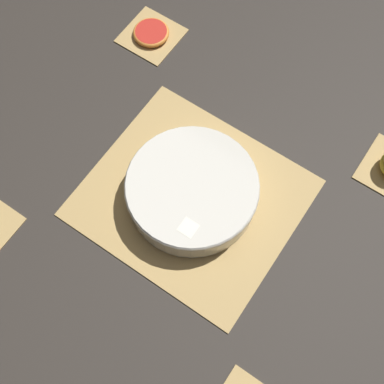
{
  "coord_description": "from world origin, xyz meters",
  "views": [
    {
      "loc": [
        0.24,
        -0.35,
        1.01
      ],
      "look_at": [
        0.0,
        0.0,
        0.03
      ],
      "focal_mm": 50.0,
      "sensor_mm": 36.0,
      "label": 1
    }
  ],
  "objects": [
    {
      "name": "coaster_mat_far_left",
      "position": [
        -0.31,
        0.29,
        0.0
      ],
      "size": [
        0.13,
        0.13,
        0.01
      ],
      "color": "tan",
      "rests_on": "ground_plane"
    },
    {
      "name": "grapefruit_slice",
      "position": [
        -0.31,
        0.29,
        0.01
      ],
      "size": [
        0.08,
        0.08,
        0.01
      ],
      "color": "red",
      "rests_on": "coaster_mat_far_left"
    },
    {
      "name": "fruit_salad_bowl",
      "position": [
        0.0,
        -0.0,
        0.04
      ],
      "size": [
        0.27,
        0.27,
        0.06
      ],
      "color": "silver",
      "rests_on": "bamboo_mat_center"
    },
    {
      "name": "ground_plane",
      "position": [
        0.0,
        0.0,
        0.0
      ],
      "size": [
        6.0,
        6.0,
        0.0
      ],
      "primitive_type": "plane",
      "color": "#2D2823"
    },
    {
      "name": "bamboo_mat_center",
      "position": [
        0.0,
        0.0,
        0.0
      ],
      "size": [
        0.42,
        0.38,
        0.01
      ],
      "color": "tan",
      "rests_on": "ground_plane"
    }
  ]
}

